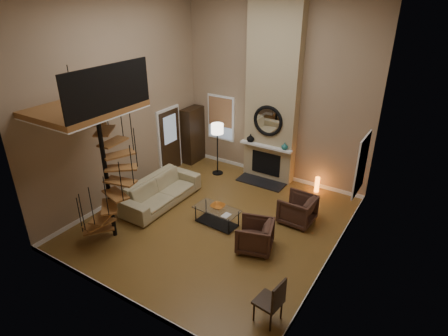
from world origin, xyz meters
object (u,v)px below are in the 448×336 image
Objects in this scene: hutch at (193,135)px; side_chair at (273,300)px; accent_lamp at (317,184)px; armchair_far at (258,236)px; floor_lamp at (217,133)px; sofa at (161,190)px; armchair_near at (300,210)px; coffee_table at (217,214)px.

side_chair is at bearing -42.74° from hutch.
side_chair reaches higher than accent_lamp.
floor_lamp is (-2.95, 2.83, 1.06)m from armchair_far.
hutch is 7.39m from side_chair.
armchair_far is 1.73× the size of accent_lamp.
side_chair is (5.42, -5.01, -0.42)m from hutch.
armchair_far is 3.36m from accent_lamp.
sofa is 5.32× the size of accent_lamp.
coffee_table is (-1.77, -1.20, -0.07)m from armchair_near.
side_chair reaches higher than sofa.
armchair_near is at bearing -72.44° from sofa.
floor_lamp is at bearing 122.68° from coffee_table.
sofa is 2.57× the size of side_chair.
coffee_table is at bearing -91.32° from sofa.
sofa is 1.46× the size of floor_lamp.
side_chair is at bearing -115.79° from sofa.
armchair_far is at bearing -43.76° from floor_lamp.
floor_lamp is at bearing -108.77° from armchair_near.
hutch is 1.42m from floor_lamp.
hutch is at bearing 134.63° from coffee_table.
side_chair is at bearing 15.35° from armchair_near.
coffee_table is 1.24× the size of side_chair.
accent_lamp is (3.18, 0.53, -1.16)m from floor_lamp.
sofa is at bearing 178.56° from coffee_table.
sofa reaches higher than armchair_far.
coffee_table is 2.56× the size of accent_lamp.
accent_lamp is at bearing -49.87° from sofa.
coffee_table is 3.35m from side_chair.
sofa is 2.94× the size of armchair_near.
coffee_table is 3.13m from floor_lamp.
armchair_far is at bearing 124.29° from side_chair.
armchair_far is (-0.40, -1.57, 0.00)m from armchair_near.
sofa is 4.57m from accent_lamp.
accent_lamp is at bearing 1.32° from hutch.
floor_lamp is 3.64× the size of accent_lamp.
coffee_table is at bearing -54.05° from armchair_near.
sofa reaches higher than accent_lamp.
armchair_near is at bearing 148.58° from armchair_far.
accent_lamp is (0.23, 3.35, -0.10)m from armchair_far.
floor_lamp is (1.27, -0.42, 0.46)m from hutch.
side_chair is at bearing 17.22° from armchair_far.
hutch reaches higher than coffee_table.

